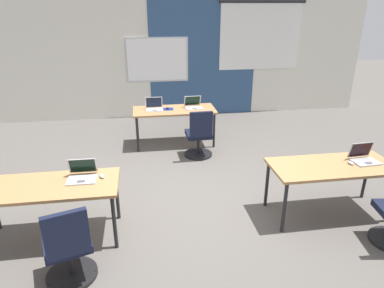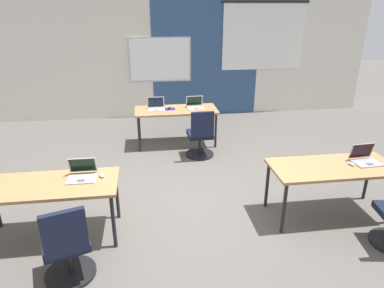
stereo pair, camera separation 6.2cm
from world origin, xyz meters
name	(u,v)px [view 1 (the left image)]	position (x,y,z in m)	size (l,w,h in m)	color
ground_plane	(191,200)	(0.00, 0.00, 0.00)	(24.00, 24.00, 0.00)	#56514C
back_wall_assembly	(167,58)	(0.04, 4.20, 1.41)	(10.00, 0.27, 2.80)	silver
desk_near_left	(48,190)	(-1.75, -0.60, 0.66)	(1.60, 0.70, 0.72)	#A37547
desk_near_right	(332,169)	(1.75, -0.60, 0.66)	(1.60, 0.70, 0.72)	#A37547
desk_far_center	(174,112)	(0.00, 2.20, 0.66)	(1.60, 0.70, 0.72)	#A37547
laptop_near_left_inner	(82,175)	(-1.37, -0.50, 0.77)	(0.33, 0.31, 0.23)	#B7B7BC
mouse_near_left_inner	(102,176)	(-1.14, -0.50, 0.74)	(0.08, 0.11, 0.03)	#B2B2B7
chair_near_left_inner	(68,251)	(-1.43, -1.36, 0.38)	(0.55, 0.60, 0.92)	black
laptop_far_left	(154,107)	(-0.39, 2.23, 0.77)	(0.33, 0.27, 0.24)	silver
mousepad_far_left	(168,109)	(-0.13, 2.23, 0.72)	(0.22, 0.19, 0.00)	navy
mouse_far_left	(168,108)	(-0.13, 2.23, 0.74)	(0.06, 0.10, 0.03)	black
laptop_far_right	(193,106)	(0.39, 2.24, 0.77)	(0.34, 0.32, 0.23)	silver
chair_far_right	(199,138)	(0.37, 1.48, 0.38)	(0.52, 0.54, 0.92)	black
laptop_near_right_end	(364,158)	(2.20, -0.55, 0.77)	(0.35, 0.31, 0.23)	#9E9EA3
mouse_near_right_end	(351,163)	(1.99, -0.61, 0.74)	(0.06, 0.10, 0.03)	#B2B2B7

